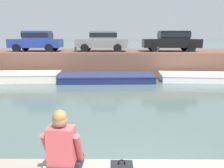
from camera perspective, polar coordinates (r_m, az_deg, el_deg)
The scene contains 12 objects.
ground_plane at distance 9.48m, azimuth 3.54°, elevation -4.53°, with size 400.00×400.00×0.00m, color #4C605B.
far_quay_wall at distance 18.11m, azimuth 2.01°, elevation 6.20°, with size 60.00×6.00×1.60m, color brown.
far_wall_coping at distance 15.17m, azimuth 2.35°, elevation 8.17°, with size 60.00×0.24×0.08m, color brown.
boat_moored_west_cream at distance 14.84m, azimuth -23.17°, elevation 1.75°, with size 5.50×2.02×0.54m.
boat_moored_central_navy at distance 13.58m, azimuth -2.56°, elevation 1.65°, with size 6.99×2.30×0.45m.
boat_moored_east_white at distance 14.88m, azimuth 22.50°, elevation 1.66°, with size 5.78×2.22×0.45m.
car_leftmost_blue at distance 18.04m, azimuth -19.04°, elevation 10.75°, with size 3.87×1.96×1.54m.
car_left_inner_grey at distance 17.07m, azimuth -2.49°, elevation 11.35°, with size 3.92×1.99×1.54m.
car_centre_black at distance 17.63m, azimuth 15.34°, elevation 10.97°, with size 4.29×1.97×1.54m.
mooring_bollard_mid at distance 15.49m, azimuth -9.48°, elevation 8.85°, with size 0.15×0.15×0.45m.
mooring_bollard_east at distance 15.58m, azimuth 11.84°, elevation 8.77°, with size 0.15×0.15×0.45m.
person_seated_left at distance 3.20m, azimuth -12.74°, elevation -16.41°, with size 0.55×0.55×0.97m.
Camera 1 is at (-0.53, -3.10, 2.76)m, focal length 35.00 mm.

